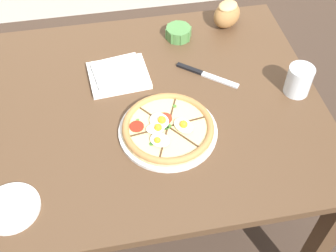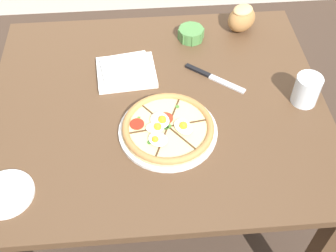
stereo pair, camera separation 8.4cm
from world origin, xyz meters
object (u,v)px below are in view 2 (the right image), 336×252
(dining_table, at_px, (158,123))
(side_saucer, at_px, (6,194))
(knife_main, at_px, (214,78))
(pizza, at_px, (168,128))
(napkin_folded, at_px, (126,71))
(water_glass, at_px, (306,91))
(bread_piece_near, at_px, (242,18))
(ramekin_bowl, at_px, (191,33))

(dining_table, relative_size, side_saucer, 7.03)
(knife_main, xyz_separation_m, side_saucer, (-0.64, -0.41, 0.00))
(pizza, height_order, knife_main, pizza)
(knife_main, bearing_deg, dining_table, -115.49)
(pizza, height_order, napkin_folded, pizza)
(water_glass, height_order, side_saucer, water_glass)
(pizza, relative_size, napkin_folded, 1.43)
(knife_main, distance_m, side_saucer, 0.76)
(knife_main, bearing_deg, side_saucer, -107.93)
(pizza, distance_m, side_saucer, 0.50)
(bread_piece_near, height_order, water_glass, bread_piece_near)
(dining_table, relative_size, bread_piece_near, 7.63)
(pizza, distance_m, water_glass, 0.47)
(napkin_folded, distance_m, bread_piece_near, 0.50)
(dining_table, height_order, napkin_folded, napkin_folded)
(bread_piece_near, bearing_deg, ramekin_bowl, -168.66)
(dining_table, height_order, knife_main, knife_main)
(ramekin_bowl, xyz_separation_m, napkin_folded, (-0.25, -0.18, -0.01))
(napkin_folded, xyz_separation_m, water_glass, (0.58, -0.18, 0.03))
(ramekin_bowl, height_order, napkin_folded, ramekin_bowl)
(dining_table, distance_m, napkin_folded, 0.21)
(dining_table, bearing_deg, napkin_folded, 125.26)
(pizza, height_order, side_saucer, pizza)
(dining_table, relative_size, water_glass, 10.85)
(water_glass, xyz_separation_m, side_saucer, (-0.91, -0.28, -0.04))
(napkin_folded, height_order, knife_main, napkin_folded)
(bread_piece_near, relative_size, knife_main, 0.75)
(bread_piece_near, xyz_separation_m, side_saucer, (-0.78, -0.68, -0.05))
(water_glass, relative_size, side_saucer, 0.65)
(bread_piece_near, relative_size, side_saucer, 0.92)
(pizza, relative_size, water_glass, 3.00)
(water_glass, bearing_deg, bread_piece_near, 108.62)
(dining_table, xyz_separation_m, ramekin_bowl, (0.15, 0.32, 0.13))
(pizza, xyz_separation_m, ramekin_bowl, (0.12, 0.45, 0.00))
(pizza, distance_m, ramekin_bowl, 0.47)
(knife_main, bearing_deg, bread_piece_near, 100.80)
(bread_piece_near, bearing_deg, knife_main, -118.40)
(side_saucer, bearing_deg, ramekin_bowl, 47.52)
(dining_table, xyz_separation_m, napkin_folded, (-0.10, 0.14, 0.12))
(ramekin_bowl, bearing_deg, side_saucer, -132.48)
(pizza, bearing_deg, side_saucer, -158.07)
(bread_piece_near, bearing_deg, napkin_folded, -153.65)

